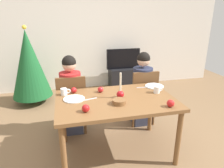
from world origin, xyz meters
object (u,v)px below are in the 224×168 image
at_px(tv, 123,59).
at_px(apple_near_candle, 86,108).
at_px(chair_left, 72,101).
at_px(person_right_child, 142,90).
at_px(christmas_tree, 29,64).
at_px(bowl_walnuts, 119,102).
at_px(plate_left, 74,99).
at_px(mug_right, 157,90).
at_px(dining_table, 116,105).
at_px(apple_by_left_plate, 101,90).
at_px(candle_centerpiece, 120,93).
at_px(mug_left, 64,92).
at_px(apple_far_edge, 171,103).
at_px(person_left_child, 71,96).
at_px(tv_stand, 123,78).
at_px(plate_right, 154,86).
at_px(apple_by_right_mug, 74,90).
at_px(chair_right, 143,94).

bearing_deg(tv, apple_near_candle, -114.43).
distance_m(chair_left, person_right_child, 1.09).
relative_size(christmas_tree, bowl_walnuts, 9.87).
bearing_deg(person_right_child, plate_left, -153.45).
bearing_deg(bowl_walnuts, person_right_child, 53.10).
distance_m(chair_left, mug_right, 1.22).
relative_size(mug_right, bowl_walnuts, 0.80).
bearing_deg(dining_table, plate_left, 167.92).
bearing_deg(person_right_child, apple_by_left_plate, -152.17).
bearing_deg(plate_left, candle_centerpiece, -8.57).
bearing_deg(apple_near_candle, mug_left, 111.93).
distance_m(mug_right, apple_near_candle, 1.00).
relative_size(dining_table, bowl_walnuts, 9.13).
height_order(tv, apple_by_left_plate, tv).
bearing_deg(chair_left, apple_far_edge, -42.86).
relative_size(dining_table, person_left_child, 1.19).
relative_size(person_right_child, bowl_walnuts, 7.65).
bearing_deg(candle_centerpiece, apple_far_edge, -38.21).
distance_m(mug_right, apple_by_left_plate, 0.72).
bearing_deg(tv_stand, plate_left, -119.78).
height_order(plate_right, mug_right, mug_right).
bearing_deg(dining_table, tv_stand, 71.42).
distance_m(christmas_tree, apple_near_candle, 2.32).
height_order(mug_left, bowl_walnuts, mug_left).
bearing_deg(christmas_tree, plate_right, -41.21).
bearing_deg(plate_right, apple_by_left_plate, -177.15).
distance_m(person_right_child, apple_by_right_mug, 1.13).
bearing_deg(person_right_child, christmas_tree, 144.89).
bearing_deg(bowl_walnuts, tv_stand, 72.50).
relative_size(person_left_child, plate_left, 4.68).
bearing_deg(chair_left, apple_by_right_mug, -84.43).
distance_m(dining_table, plate_right, 0.70).
bearing_deg(bowl_walnuts, apple_by_left_plate, 109.76).
xyz_separation_m(person_left_child, apple_far_edge, (1.02, -0.98, 0.22)).
bearing_deg(apple_near_candle, chair_left, 97.82).
bearing_deg(plate_right, christmas_tree, 138.79).
xyz_separation_m(dining_table, apple_far_edge, (0.52, -0.34, 0.12)).
xyz_separation_m(person_left_child, apple_near_candle, (0.12, -0.89, 0.22)).
xyz_separation_m(tv_stand, apple_by_left_plate, (-0.91, -2.04, 0.55)).
bearing_deg(mug_left, apple_by_right_mug, 19.82).
distance_m(tv, apple_by_right_mug, 2.35).
xyz_separation_m(dining_table, mug_left, (-0.59, 0.27, 0.13)).
distance_m(tv, mug_left, 2.45).
height_order(chair_right, apple_far_edge, chair_right).
distance_m(plate_right, bowl_walnuts, 0.76).
relative_size(person_right_child, tv, 1.48).
relative_size(chair_right, bowl_walnuts, 5.87).
height_order(tv_stand, apple_by_right_mug, apple_by_right_mug).
xyz_separation_m(tv_stand, tv, (0.00, 0.00, 0.47)).
distance_m(dining_table, christmas_tree, 2.28).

